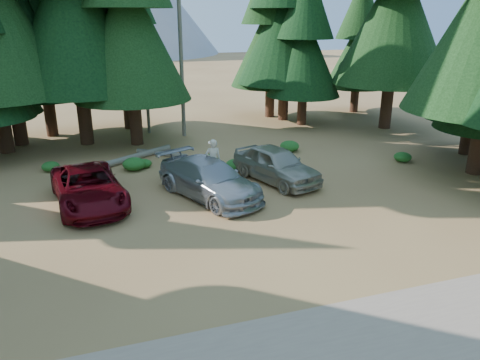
{
  "coord_description": "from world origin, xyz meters",
  "views": [
    {
      "loc": [
        -4.83,
        -14.06,
        7.26
      ],
      "look_at": [
        0.44,
        2.04,
        1.25
      ],
      "focal_mm": 35.0,
      "sensor_mm": 36.0,
      "label": 1
    }
  ],
  "objects_px": {
    "log_left": "(135,157)",
    "log_right": "(242,166)",
    "log_mid": "(162,153)",
    "silver_minivan_right": "(276,164)",
    "frisbee_player": "(213,160)",
    "red_pickup": "(88,187)",
    "silver_minivan_center": "(209,179)"
  },
  "relations": [
    {
      "from": "log_left",
      "to": "log_mid",
      "type": "xyz_separation_m",
      "value": [
        1.44,
        0.32,
        -0.04
      ]
    },
    {
      "from": "log_left",
      "to": "log_right",
      "type": "distance_m",
      "value": 5.83
    },
    {
      "from": "silver_minivan_center",
      "to": "log_mid",
      "type": "xyz_separation_m",
      "value": [
        -0.94,
        6.71,
        -0.66
      ]
    },
    {
      "from": "silver_minivan_center",
      "to": "log_left",
      "type": "relative_size",
      "value": 1.14
    },
    {
      "from": "silver_minivan_right",
      "to": "log_left",
      "type": "xyz_separation_m",
      "value": [
        -5.78,
        5.42,
        -0.64
      ]
    },
    {
      "from": "log_mid",
      "to": "log_right",
      "type": "relative_size",
      "value": 0.69
    },
    {
      "from": "log_right",
      "to": "frisbee_player",
      "type": "bearing_deg",
      "value": -132.61
    },
    {
      "from": "silver_minivan_center",
      "to": "silver_minivan_right",
      "type": "xyz_separation_m",
      "value": [
        3.4,
        0.96,
        0.02
      ]
    },
    {
      "from": "silver_minivan_center",
      "to": "silver_minivan_right",
      "type": "height_order",
      "value": "silver_minivan_right"
    },
    {
      "from": "silver_minivan_right",
      "to": "log_right",
      "type": "bearing_deg",
      "value": 93.41
    },
    {
      "from": "red_pickup",
      "to": "silver_minivan_right",
      "type": "xyz_separation_m",
      "value": [
        8.21,
        0.31,
        0.05
      ]
    },
    {
      "from": "frisbee_player",
      "to": "log_mid",
      "type": "bearing_deg",
      "value": -72.36
    },
    {
      "from": "silver_minivan_center",
      "to": "frisbee_player",
      "type": "distance_m",
      "value": 0.99
    },
    {
      "from": "frisbee_player",
      "to": "silver_minivan_center",
      "type": "bearing_deg",
      "value": 67.69
    },
    {
      "from": "silver_minivan_center",
      "to": "log_left",
      "type": "bearing_deg",
      "value": 87.62
    },
    {
      "from": "log_right",
      "to": "log_mid",
      "type": "bearing_deg",
      "value": 132.64
    },
    {
      "from": "log_left",
      "to": "log_right",
      "type": "xyz_separation_m",
      "value": [
        4.89,
        -3.18,
        -0.03
      ]
    },
    {
      "from": "silver_minivan_right",
      "to": "frisbee_player",
      "type": "relative_size",
      "value": 2.53
    },
    {
      "from": "red_pickup",
      "to": "frisbee_player",
      "type": "xyz_separation_m",
      "value": [
        5.18,
        0.06,
        0.61
      ]
    },
    {
      "from": "silver_minivan_right",
      "to": "log_left",
      "type": "relative_size",
      "value": 1.0
    },
    {
      "from": "red_pickup",
      "to": "log_left",
      "type": "bearing_deg",
      "value": 59.37
    },
    {
      "from": "red_pickup",
      "to": "log_right",
      "type": "xyz_separation_m",
      "value": [
        7.32,
        2.56,
        -0.61
      ]
    },
    {
      "from": "silver_minivan_right",
      "to": "frisbee_player",
      "type": "xyz_separation_m",
      "value": [
        -3.03,
        -0.25,
        0.56
      ]
    },
    {
      "from": "silver_minivan_center",
      "to": "log_mid",
      "type": "height_order",
      "value": "silver_minivan_center"
    },
    {
      "from": "silver_minivan_right",
      "to": "log_mid",
      "type": "relative_size",
      "value": 1.56
    },
    {
      "from": "log_left",
      "to": "log_mid",
      "type": "relative_size",
      "value": 1.56
    },
    {
      "from": "silver_minivan_center",
      "to": "log_left",
      "type": "height_order",
      "value": "silver_minivan_center"
    },
    {
      "from": "silver_minivan_center",
      "to": "frisbee_player",
      "type": "relative_size",
      "value": 2.89
    },
    {
      "from": "frisbee_player",
      "to": "log_right",
      "type": "distance_m",
      "value": 3.51
    },
    {
      "from": "log_mid",
      "to": "frisbee_player",
      "type": "bearing_deg",
      "value": -38.48
    },
    {
      "from": "red_pickup",
      "to": "silver_minivan_center",
      "type": "xyz_separation_m",
      "value": [
        4.81,
        -0.65,
        0.03
      ]
    },
    {
      "from": "log_mid",
      "to": "log_right",
      "type": "height_order",
      "value": "log_right"
    }
  ]
}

